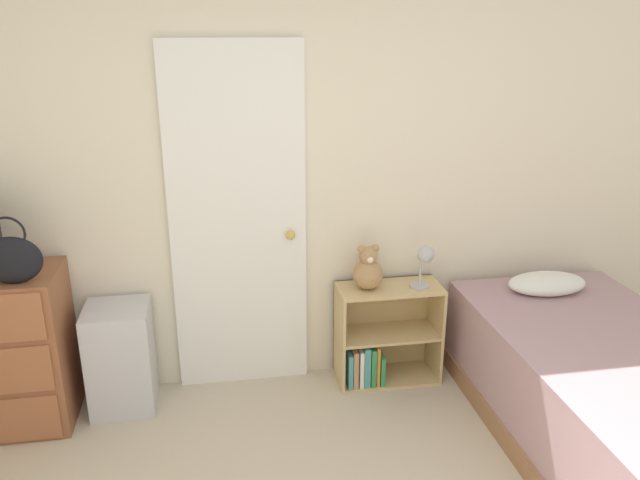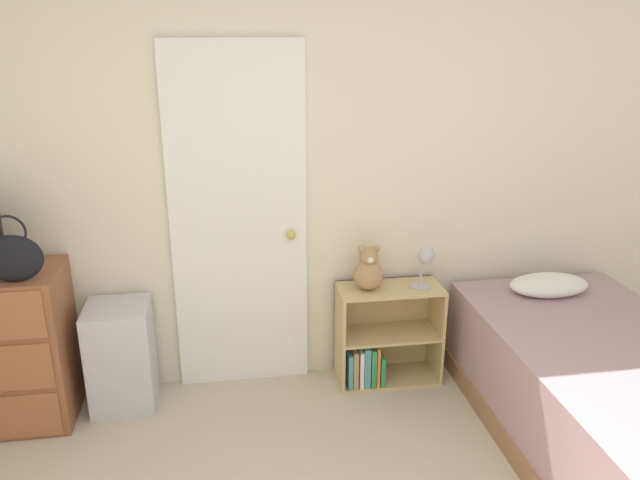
{
  "view_description": "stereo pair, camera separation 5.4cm",
  "coord_description": "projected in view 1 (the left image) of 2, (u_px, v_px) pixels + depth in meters",
  "views": [
    {
      "loc": [
        -0.33,
        -1.3,
        2.11
      ],
      "look_at": [
        0.23,
        1.93,
        0.97
      ],
      "focal_mm": 35.0,
      "sensor_mm": 36.0,
      "label": 1
    },
    {
      "loc": [
        -0.28,
        -1.31,
        2.11
      ],
      "look_at": [
        0.23,
        1.93,
        0.97
      ],
      "focal_mm": 35.0,
      "sensor_mm": 36.0,
      "label": 2
    }
  ],
  "objects": [
    {
      "name": "wall_back",
      "position": [
        272.0,
        177.0,
        3.59
      ],
      "size": [
        10.0,
        0.06,
        2.55
      ],
      "color": "beige",
      "rests_on": "ground_plane"
    },
    {
      "name": "door_closed",
      "position": [
        238.0,
        224.0,
        3.59
      ],
      "size": [
        0.78,
        0.09,
        2.04
      ],
      "color": "white",
      "rests_on": "ground_plane"
    },
    {
      "name": "handbag",
      "position": [
        11.0,
        259.0,
        3.06
      ],
      "size": [
        0.3,
        0.09,
        0.35
      ],
      "color": "black",
      "rests_on": "dresser"
    },
    {
      "name": "storage_bin",
      "position": [
        121.0,
        358.0,
        3.55
      ],
      "size": [
        0.35,
        0.35,
        0.62
      ],
      "color": "silver",
      "rests_on": "ground_plane"
    },
    {
      "name": "bookshelf",
      "position": [
        379.0,
        342.0,
        3.85
      ],
      "size": [
        0.63,
        0.29,
        0.62
      ],
      "color": "tan",
      "rests_on": "ground_plane"
    },
    {
      "name": "teddy_bear",
      "position": [
        368.0,
        270.0,
        3.67
      ],
      "size": [
        0.18,
        0.18,
        0.27
      ],
      "color": "tan",
      "rests_on": "bookshelf"
    },
    {
      "name": "desk_lamp",
      "position": [
        425.0,
        259.0,
        3.66
      ],
      "size": [
        0.13,
        0.13,
        0.26
      ],
      "color": "#B2B2B7",
      "rests_on": "bookshelf"
    },
    {
      "name": "bed",
      "position": [
        608.0,
        396.0,
        3.23
      ],
      "size": [
        1.07,
        1.96,
        0.69
      ],
      "color": "#996B47",
      "rests_on": "ground_plane"
    }
  ]
}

